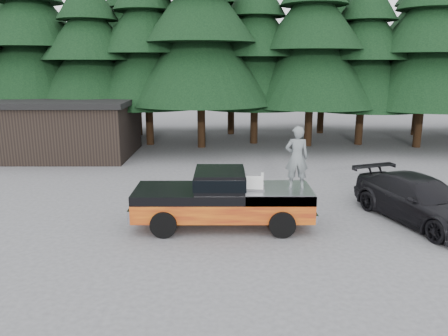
{
  "coord_description": "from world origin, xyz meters",
  "views": [
    {
      "loc": [
        0.41,
        -13.45,
        5.31
      ],
      "look_at": [
        0.43,
        0.0,
        2.08
      ],
      "focal_mm": 35.0,
      "sensor_mm": 36.0,
      "label": 1
    }
  ],
  "objects_px": {
    "air_compressor": "(253,182)",
    "utility_building": "(63,127)",
    "man_on_bed": "(297,158)",
    "pickup_truck": "(223,207)",
    "parked_car": "(420,200)"
  },
  "relations": [
    {
      "from": "air_compressor",
      "to": "utility_building",
      "type": "distance_m",
      "value": 15.7
    },
    {
      "from": "parked_car",
      "to": "pickup_truck",
      "type": "bearing_deg",
      "value": 163.4
    },
    {
      "from": "pickup_truck",
      "to": "parked_car",
      "type": "height_order",
      "value": "parked_car"
    },
    {
      "from": "man_on_bed",
      "to": "utility_building",
      "type": "bearing_deg",
      "value": -43.34
    },
    {
      "from": "parked_car",
      "to": "utility_building",
      "type": "xyz_separation_m",
      "value": [
        -16.13,
        11.25,
        0.89
      ]
    },
    {
      "from": "air_compressor",
      "to": "man_on_bed",
      "type": "distance_m",
      "value": 1.61
    },
    {
      "from": "pickup_truck",
      "to": "utility_building",
      "type": "height_order",
      "value": "utility_building"
    },
    {
      "from": "pickup_truck",
      "to": "utility_building",
      "type": "distance_m",
      "value": 15.0
    },
    {
      "from": "utility_building",
      "to": "parked_car",
      "type": "bearing_deg",
      "value": -34.89
    },
    {
      "from": "pickup_truck",
      "to": "air_compressor",
      "type": "distance_m",
      "value": 1.34
    },
    {
      "from": "pickup_truck",
      "to": "parked_car",
      "type": "relative_size",
      "value": 1.13
    },
    {
      "from": "pickup_truck",
      "to": "air_compressor",
      "type": "relative_size",
      "value": 8.88
    },
    {
      "from": "pickup_truck",
      "to": "man_on_bed",
      "type": "distance_m",
      "value": 2.92
    },
    {
      "from": "pickup_truck",
      "to": "air_compressor",
      "type": "bearing_deg",
      "value": -7.39
    },
    {
      "from": "pickup_truck",
      "to": "utility_building",
      "type": "bearing_deg",
      "value": 128.89
    }
  ]
}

